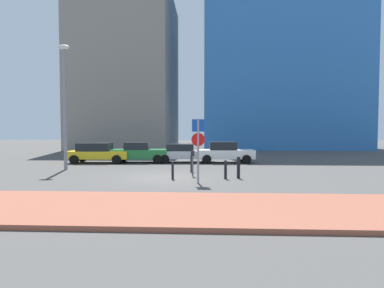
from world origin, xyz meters
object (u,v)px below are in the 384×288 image
parked_car_white (225,152)px  parking_meter (193,160)px  parking_sign_post (198,143)px  parked_car_yellow (98,152)px  traffic_bollard_mid (173,170)px  traffic_bollard_far (238,168)px  street_lamp (65,97)px  parked_car_green (139,152)px  traffic_bollard_near (192,164)px  traffic_bollard_edge (226,170)px  parked_car_silver (184,153)px

parked_car_white → parking_meter: parked_car_white is taller
parking_sign_post → parked_car_yellow: bearing=131.9°
traffic_bollard_mid → traffic_bollard_far: 3.25m
parking_sign_post → parked_car_white: bearing=79.5°
street_lamp → traffic_bollard_far: size_ratio=7.03×
parked_car_white → traffic_bollard_mid: bearing=-110.4°
parked_car_green → parked_car_white: (6.24, 0.21, 0.02)m
parking_meter → traffic_bollard_near: 1.54m
parking_meter → traffic_bollard_edge: bearing=-27.2°
traffic_bollard_mid → parking_meter: bearing=50.6°
traffic_bollard_far → parked_car_silver: bearing=113.3°
traffic_bollard_near → parked_car_green: bearing=128.8°
parked_car_silver → parked_car_white: 2.97m
parked_car_silver → traffic_bollard_edge: (2.59, -7.73, -0.26)m
parking_meter → traffic_bollard_edge: 1.90m
parked_car_green → street_lamp: (-3.59, -4.24, 3.60)m
street_lamp → traffic_bollard_far: street_lamp is taller
parked_car_green → parking_sign_post: bearing=-62.6°
parked_car_yellow → traffic_bollard_edge: 11.33m
parked_car_silver → traffic_bollard_far: parked_car_silver is taller
parked_car_silver → traffic_bollard_edge: bearing=-71.5°
parked_car_yellow → traffic_bollard_far: 11.72m
parking_meter → traffic_bollard_far: (2.30, -0.63, -0.33)m
parking_meter → traffic_bollard_near: (-0.11, 1.49, -0.39)m
traffic_bollard_mid → traffic_bollard_far: size_ratio=0.82×
parking_meter → traffic_bollard_far: 2.41m
traffic_bollard_near → parking_meter: bearing=-85.9°
parking_sign_post → traffic_bollard_near: bearing=97.1°
parked_car_silver → street_lamp: bearing=-146.6°
parked_car_yellow → traffic_bollard_far: bearing=-35.8°
parked_car_yellow → traffic_bollard_edge: (8.85, -7.07, -0.31)m
parked_car_silver → street_lamp: size_ratio=0.60×
traffic_bollard_far → traffic_bollard_near: bearing=138.6°
traffic_bollard_far → traffic_bollard_edge: 0.69m
traffic_bollard_near → traffic_bollard_edge: traffic_bollard_near is taller
traffic_bollard_mid → traffic_bollard_far: bearing=8.5°
parking_meter → street_lamp: (-7.80, 2.36, 3.50)m
parking_sign_post → traffic_bollard_mid: 2.17m
parked_car_yellow → traffic_bollard_far: size_ratio=4.19×
traffic_bollard_near → parking_sign_post: bearing=-82.9°
traffic_bollard_near → traffic_bollard_edge: size_ratio=1.05×
parking_sign_post → traffic_bollard_far: bearing=38.7°
traffic_bollard_edge → parked_car_green: bearing=128.2°
traffic_bollard_far → traffic_bollard_edge: (-0.65, -0.21, -0.08)m
parked_car_green → traffic_bollard_mid: bearing=-66.8°
parked_car_silver → traffic_bollard_edge: 8.16m
parked_car_green → traffic_bollard_edge: 9.49m
traffic_bollard_near → traffic_bollard_far: size_ratio=0.90×
parking_meter → traffic_bollard_mid: (-0.91, -1.11, -0.43)m
parked_car_green → traffic_bollard_mid: (3.30, -7.72, -0.33)m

